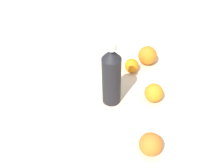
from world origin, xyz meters
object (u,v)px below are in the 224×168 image
at_px(orange_1, 148,55).
at_px(orange_2, 154,93).
at_px(water_bottle, 112,75).
at_px(orange_0, 151,144).
at_px(orange_3, 132,66).

distance_m(orange_1, orange_2, 0.23).
bearing_deg(water_bottle, orange_0, 101.75).
bearing_deg(orange_2, orange_3, -45.16).
distance_m(orange_0, orange_2, 0.24).
distance_m(orange_0, orange_1, 0.47).
height_order(orange_0, orange_1, orange_1).
xyz_separation_m(water_bottle, orange_3, (-0.01, -0.19, -0.09)).
bearing_deg(orange_0, orange_3, -63.15).
distance_m(water_bottle, orange_0, 0.28).
relative_size(orange_1, orange_3, 1.38).
bearing_deg(orange_3, orange_1, -120.22).
height_order(water_bottle, orange_3, water_bottle).
bearing_deg(water_bottle, orange_1, -140.00).
distance_m(water_bottle, orange_2, 0.18).
relative_size(orange_0, orange_3, 1.24).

